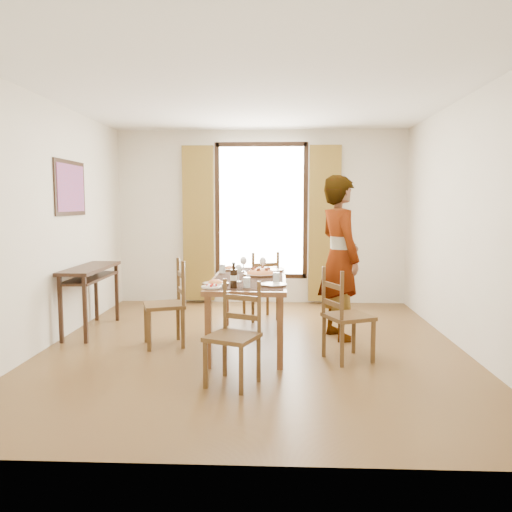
{
  "coord_description": "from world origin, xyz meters",
  "views": [
    {
      "loc": [
        0.26,
        -5.33,
        1.56
      ],
      "look_at": [
        0.02,
        0.02,
        1.0
      ],
      "focal_mm": 35.0,
      "sensor_mm": 36.0,
      "label": 1
    }
  ],
  "objects_px": {
    "dining_table": "(249,283)",
    "pasta_platter": "(261,271)",
    "man": "(340,258)",
    "console_table": "(90,276)"
  },
  "relations": [
    {
      "from": "dining_table",
      "to": "pasta_platter",
      "type": "bearing_deg",
      "value": 44.09
    },
    {
      "from": "dining_table",
      "to": "man",
      "type": "distance_m",
      "value": 1.11
    },
    {
      "from": "dining_table",
      "to": "man",
      "type": "xyz_separation_m",
      "value": [
        1.03,
        0.32,
        0.26
      ]
    },
    {
      "from": "dining_table",
      "to": "pasta_platter",
      "type": "distance_m",
      "value": 0.21
    },
    {
      "from": "console_table",
      "to": "man",
      "type": "distance_m",
      "value": 3.02
    },
    {
      "from": "dining_table",
      "to": "man",
      "type": "bearing_deg",
      "value": 17.18
    },
    {
      "from": "dining_table",
      "to": "pasta_platter",
      "type": "xyz_separation_m",
      "value": [
        0.12,
        0.12,
        0.12
      ]
    },
    {
      "from": "console_table",
      "to": "dining_table",
      "type": "xyz_separation_m",
      "value": [
        1.97,
        -0.49,
        0.0
      ]
    },
    {
      "from": "pasta_platter",
      "to": "dining_table",
      "type": "bearing_deg",
      "value": -135.91
    },
    {
      "from": "man",
      "to": "console_table",
      "type": "bearing_deg",
      "value": 66.73
    }
  ]
}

